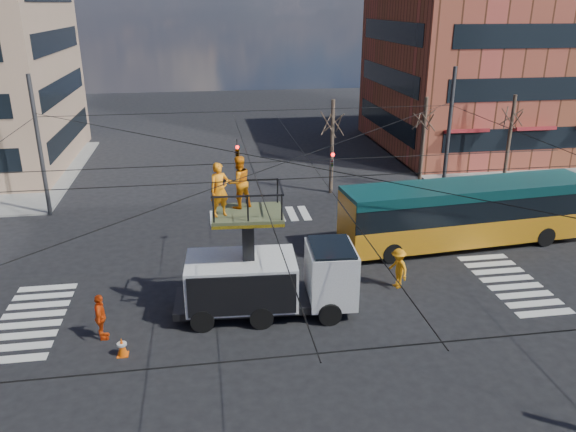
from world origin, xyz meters
The scene contains 13 objects.
ground centered at (0.00, 0.00, 0.00)m, with size 120.00×120.00×0.00m, color black.
sidewalk_ne centered at (21.00, 21.00, 0.06)m, with size 18.00×18.00×0.12m, color slate.
crosswalks centered at (0.00, 0.00, 0.01)m, with size 22.40×22.40×0.02m, color silver, non-canonical shape.
building_ne centered at (21.98, 23.98, 7.00)m, with size 20.06×16.06×14.00m.
overhead_network centered at (-0.07, 0.40, 4.29)m, with size 24.24×24.24×8.00m.
tree_a centered at (5.00, 13.50, 4.63)m, with size 2.00×2.00×6.00m.
tree_b centered at (11.00, 13.50, 4.63)m, with size 2.00×2.00×6.00m.
tree_c centered at (17.00, 13.50, 4.63)m, with size 2.00×2.00×6.00m.
utility_truck centered at (-0.78, -0.79, 2.06)m, with size 7.12×2.98×6.26m.
city_bus centered at (9.82, 4.34, 1.73)m, with size 12.99×3.69×3.20m.
traffic_cone centered at (-6.21, -2.96, 0.35)m, with size 0.36×0.36×0.69m, color #FB5C0A.
worker_ground centered at (-7.04, -1.77, 0.89)m, with size 1.04×0.43×1.78m, color #F14C0F.
flagger centered at (4.92, 0.40, 0.90)m, with size 1.16×0.66×1.79m, color orange.
Camera 1 is at (-3.08, -20.22, 11.49)m, focal length 35.00 mm.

